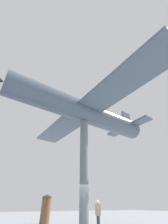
# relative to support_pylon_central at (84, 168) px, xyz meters

# --- Properties ---
(support_pylon_central) EXTENTS (0.58, 0.58, 7.08)m
(support_pylon_central) POSITION_rel_support_pylon_central_xyz_m (0.00, 0.00, 0.00)
(support_pylon_central) COLOR slate
(support_pylon_central) RESTS_ON ground_plane
(suspended_airplane) EXTENTS (15.61, 13.87, 2.71)m
(suspended_airplane) POSITION_rel_support_pylon_central_xyz_m (-0.04, 0.25, 4.42)
(suspended_airplane) COLOR #4C5666
(suspended_airplane) RESTS_ON support_pylon_central
(visitor_person) EXTENTS (0.42, 0.26, 1.72)m
(visitor_person) POSITION_rel_support_pylon_central_xyz_m (0.91, -1.48, -2.55)
(visitor_person) COLOR #383842
(visitor_person) RESTS_ON ground_plane
(info_kiosk) EXTENTS (0.99, 0.99, 2.31)m
(info_kiosk) POSITION_rel_support_pylon_central_xyz_m (6.90, 0.53, -2.35)
(info_kiosk) COLOR brown
(info_kiosk) RESTS_ON ground_plane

